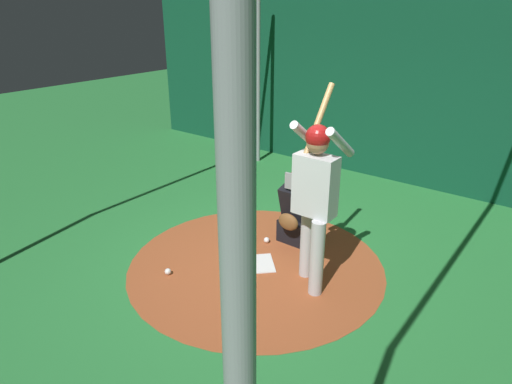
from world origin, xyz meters
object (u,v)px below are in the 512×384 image
Objects in this scene: batter at (315,191)px; baseball_1 at (168,272)px; catcher at (297,214)px; bat_rack at (238,125)px; home_plate at (256,264)px; baseball_0 at (267,240)px.

batter reaches higher than baseball_1.
batter reaches higher than catcher.
catcher is 4.23m from bat_rack.
baseball_1 is at bearing -40.51° from home_plate.
catcher reaches higher than baseball_1.
baseball_0 is (-0.43, -0.93, -1.07)m from batter.
batter is at bearing 121.96° from baseball_1.
home_plate is 5.68× the size of baseball_1.
batter is 5.23m from bat_rack.
home_plate is 5.68× the size of baseball_0.
batter is 1.21m from catcher.
catcher is at bearing 176.00° from home_plate.
catcher is at bearing 155.14° from baseball_1.
catcher is at bearing 49.76° from bat_rack.
batter is 2.05× the size of bat_rack.
bat_rack is at bearing -135.51° from baseball_0.
batter is at bearing 42.73° from catcher.
baseball_0 is at bearing -43.76° from catcher.
catcher is 13.38× the size of baseball_1.
batter is at bearing 65.04° from baseball_0.
bat_rack is at bearing -149.92° from baseball_1.
baseball_0 is at bearing -157.11° from home_plate.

